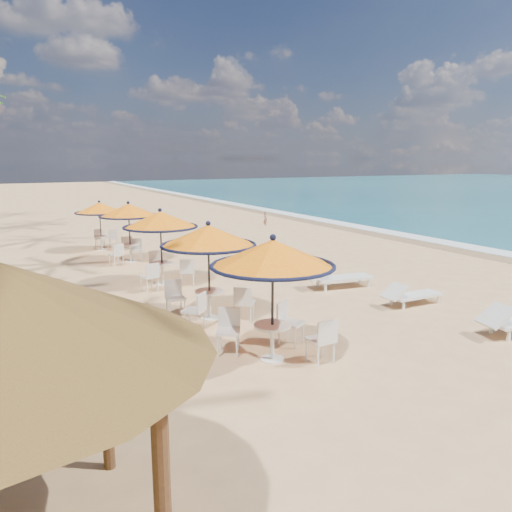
{
  "coord_description": "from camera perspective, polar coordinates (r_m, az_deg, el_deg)",
  "views": [
    {
      "loc": [
        -9.13,
        -7.71,
        3.84
      ],
      "look_at": [
        -2.79,
        4.2,
        1.2
      ],
      "focal_mm": 35.0,
      "sensor_mm": 36.0,
      "label": 1
    }
  ],
  "objects": [
    {
      "name": "foam_strip",
      "position": [
        25.85,
        17.93,
        1.98
      ],
      "size": [
        1.2,
        140.0,
        0.04
      ],
      "primitive_type": "cube",
      "color": "white",
      "rests_on": "ground"
    },
    {
      "name": "lounger_mid",
      "position": [
        13.89,
        17.23,
        -4.22
      ],
      "size": [
        1.77,
        0.58,
        0.63
      ],
      "rotation": [
        0.0,
        0.0,
        -0.01
      ],
      "color": "silver",
      "rests_on": "ground"
    },
    {
      "name": "ground",
      "position": [
        12.55,
        20.89,
        -7.5
      ],
      "size": [
        160.0,
        160.0,
        0.0
      ],
      "primitive_type": "plane",
      "color": "tan",
      "rests_on": "ground"
    },
    {
      "name": "lounger_far",
      "position": [
        15.22,
        9.24,
        -2.34
      ],
      "size": [
        2.15,
        0.96,
        0.74
      ],
      "rotation": [
        0.0,
        0.0,
        -0.15
      ],
      "color": "silver",
      "rests_on": "ground"
    },
    {
      "name": "wetsand_band",
      "position": [
        25.21,
        16.5,
        1.85
      ],
      "size": [
        1.4,
        140.0,
        0.02
      ],
      "primitive_type": "cube",
      "color": "olive",
      "rests_on": "ground"
    },
    {
      "name": "station_1",
      "position": [
        11.88,
        -5.54,
        0.92
      ],
      "size": [
        2.3,
        2.3,
        2.4
      ],
      "color": "black",
      "rests_on": "ground"
    },
    {
      "name": "person",
      "position": [
        29.11,
        1.07,
        4.34
      ],
      "size": [
        0.24,
        0.33,
        0.87
      ],
      "primitive_type": "imported",
      "rotation": [
        0.0,
        0.0,
        1.48
      ],
      "color": "#945F4B",
      "rests_on": "ground"
    },
    {
      "name": "station_4",
      "position": [
        22.1,
        -17.37,
        4.81
      ],
      "size": [
        2.04,
        2.08,
        2.13
      ],
      "color": "black",
      "rests_on": "ground"
    },
    {
      "name": "station_2",
      "position": [
        15.46,
        -10.81,
        3.05
      ],
      "size": [
        2.28,
        2.37,
        2.38
      ],
      "color": "black",
      "rests_on": "ground"
    },
    {
      "name": "station_3",
      "position": [
        19.28,
        -14.4,
        4.28
      ],
      "size": [
        2.2,
        2.2,
        2.29
      ],
      "color": "black",
      "rests_on": "ground"
    },
    {
      "name": "station_0",
      "position": [
        9.4,
        2.07,
        -1.43
      ],
      "size": [
        2.37,
        2.37,
        2.47
      ],
      "color": "black",
      "rests_on": "ground"
    }
  ]
}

